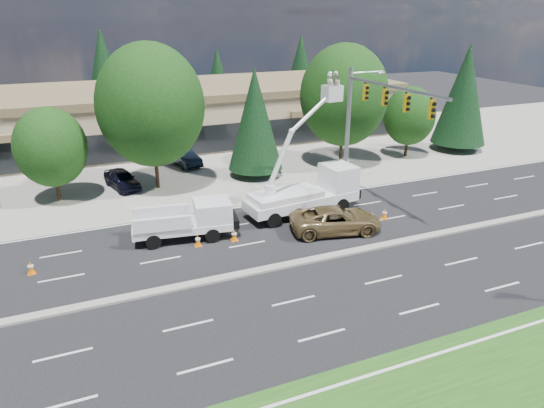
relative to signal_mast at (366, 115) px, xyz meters
name	(u,v)px	position (x,y,z in m)	size (l,w,h in m)	color
ground	(268,270)	(-10.03, -7.04, -6.06)	(140.00, 140.00, 0.00)	black
concrete_apron	(182,165)	(-10.03, 12.96, -6.05)	(140.00, 22.00, 0.01)	gray
road_median	(268,269)	(-10.03, -7.04, -6.00)	(120.00, 0.55, 0.12)	gray
strip_mall	(159,113)	(-10.03, 22.93, -3.23)	(50.40, 15.40, 5.50)	tan
tree_front_c	(51,147)	(-20.03, 7.96, -2.14)	(4.82, 4.82, 6.69)	#332114
tree_front_d	(151,105)	(-13.03, 7.96, 0.24)	(7.75, 7.75, 10.75)	#332114
tree_front_e	(255,119)	(-5.03, 7.96, -1.39)	(4.41, 4.41, 8.70)	#332114
tree_front_f	(344,96)	(2.97, 7.96, -0.03)	(7.42, 7.42, 10.29)	#332114
tree_front_g	(409,116)	(9.97, 7.96, -2.30)	(4.63, 4.63, 6.42)	#332114
tree_front_h	(464,94)	(15.97, 7.96, -0.72)	(5.04, 5.04, 9.94)	#332114
tree_back_b	(105,72)	(-14.03, 34.96, -0.20)	(5.54, 5.54, 10.92)	#332114
tree_back_c	(218,78)	(-0.03, 34.96, -1.60)	(4.21, 4.21, 8.30)	#332114
tree_back_d	(301,68)	(11.97, 34.96, -0.78)	(4.98, 4.98, 9.83)	#332114
signal_mast	(366,115)	(0.00, 0.00, 0.00)	(2.76, 10.16, 9.00)	gray
utility_pickup	(190,224)	(-12.85, -1.65, -5.15)	(5.99, 2.90, 2.21)	white
bucket_truck	(311,185)	(-4.38, -0.77, -4.13)	(7.91, 3.16, 9.13)	white
traffic_cone_a	(31,268)	(-21.43, -2.75, -5.72)	(0.40, 0.40, 0.70)	orange
traffic_cone_b	(198,240)	(-12.70, -2.92, -5.72)	(0.40, 0.40, 0.70)	orange
traffic_cone_c	(234,235)	(-10.55, -3.04, -5.72)	(0.40, 0.40, 0.70)	orange
traffic_cone_d	(372,217)	(-1.52, -3.83, -5.72)	(0.40, 0.40, 0.70)	orange
traffic_cone_e	(385,214)	(-0.48, -3.72, -5.72)	(0.40, 0.40, 0.70)	orange
minivan	(336,220)	(-4.42, -4.24, -5.28)	(2.58, 5.59, 1.55)	olive
parked_car_west	(122,179)	(-15.54, 8.96, -5.34)	(1.69, 4.20, 1.43)	black
parked_car_east	(183,157)	(-9.90, 13.07, -5.30)	(1.60, 4.59, 1.51)	black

